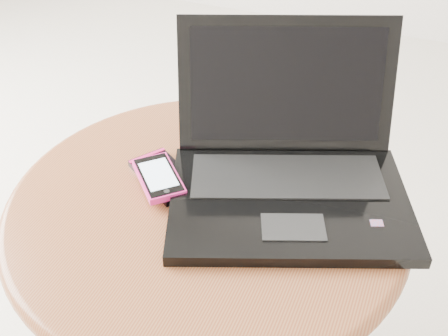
% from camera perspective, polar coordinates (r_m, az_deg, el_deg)
% --- Properties ---
extents(table, '(0.64, 0.64, 0.51)m').
position_cam_1_polar(table, '(0.96, -1.68, -8.11)').
color(table, maroon).
rests_on(table, ground).
extents(laptop, '(0.45, 0.43, 0.23)m').
position_cam_1_polar(laptop, '(0.89, 6.52, 0.16)').
color(laptop, black).
rests_on(laptop, table).
extents(phone_black, '(0.14, 0.13, 0.01)m').
position_cam_1_polar(phone_black, '(0.93, -6.06, -0.77)').
color(phone_black, black).
rests_on(phone_black, table).
extents(phone_pink, '(0.12, 0.12, 0.01)m').
position_cam_1_polar(phone_pink, '(0.91, -6.64, -0.94)').
color(phone_pink, '#E1237F').
rests_on(phone_pink, phone_black).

